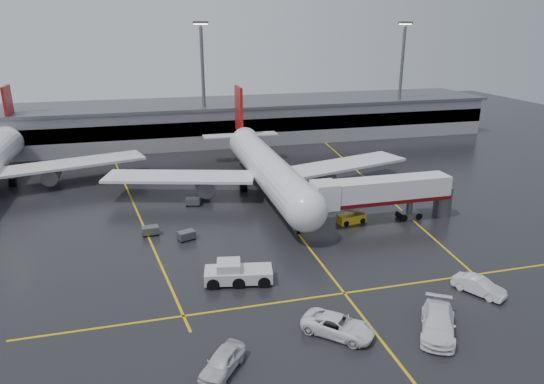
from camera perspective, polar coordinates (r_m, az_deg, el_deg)
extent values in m
plane|color=black|center=(68.01, 1.20, -2.53)|extent=(220.00, 220.00, 0.00)
cube|color=gold|center=(68.00, 1.20, -2.52)|extent=(0.25, 90.00, 0.02)
cube|color=gold|center=(49.30, 8.38, -11.53)|extent=(60.00, 0.25, 0.02)
cube|color=gold|center=(75.10, -15.82, -1.16)|extent=(9.99, 69.35, 0.02)
cube|color=gold|center=(83.05, 11.30, 1.11)|extent=(7.57, 69.64, 0.02)
cube|color=gray|center=(112.20, -5.60, 8.08)|extent=(120.00, 18.00, 8.00)
cube|color=black|center=(103.59, -4.80, 7.48)|extent=(120.00, 0.40, 3.00)
cube|color=#595B60|center=(111.49, -5.67, 10.25)|extent=(122.00, 19.00, 0.60)
cylinder|color=#595B60|center=(104.35, -7.96, 11.90)|extent=(0.70, 0.70, 25.00)
cube|color=#595B60|center=(103.62, -8.29, 18.89)|extent=(3.00, 1.20, 0.50)
cube|color=#FFE5B2|center=(103.62, -8.29, 18.72)|extent=(2.60, 0.90, 0.20)
cylinder|color=#595B60|center=(118.50, 14.69, 12.29)|extent=(0.70, 0.70, 25.00)
cube|color=#595B60|center=(117.87, 15.22, 18.43)|extent=(3.00, 1.20, 0.50)
cube|color=#FFE5B2|center=(117.87, 15.21, 18.28)|extent=(2.60, 0.90, 0.20)
cylinder|color=silver|center=(73.98, -0.48, 2.69)|extent=(5.20, 36.00, 5.20)
sphere|color=silver|center=(57.60, 3.96, -2.13)|extent=(5.20, 5.20, 5.20)
cone|color=silver|center=(93.71, -3.69, 6.49)|extent=(4.94, 8.00, 4.94)
cube|color=maroon|center=(93.76, -3.87, 9.54)|extent=(0.50, 5.50, 8.50)
cube|color=silver|center=(93.67, -3.69, 6.61)|extent=(14.00, 3.00, 0.25)
cube|color=silver|center=(74.15, -10.65, 1.75)|extent=(22.80, 11.83, 0.40)
cube|color=silver|center=(80.07, 8.22, 3.16)|extent=(22.80, 11.83, 0.40)
cylinder|color=#595B60|center=(73.91, -7.82, 0.71)|extent=(2.60, 4.50, 2.60)
cylinder|color=#595B60|center=(78.30, 6.09, 1.82)|extent=(2.60, 4.50, 2.60)
cylinder|color=#595B60|center=(61.43, 3.00, -3.95)|extent=(0.56, 0.56, 2.00)
cylinder|color=#595B60|center=(77.03, -3.34, 0.83)|extent=(0.56, 0.56, 2.00)
cylinder|color=#595B60|center=(78.48, 1.25, 1.20)|extent=(0.56, 0.56, 2.00)
cylinder|color=black|center=(61.64, 3.00, -4.42)|extent=(0.40, 1.10, 1.10)
cylinder|color=black|center=(77.17, -3.33, 0.52)|extent=(1.00, 1.40, 1.40)
cylinder|color=black|center=(78.62, 1.24, 0.89)|extent=(1.00, 1.40, 1.40)
cone|color=silver|center=(106.64, -27.91, 5.85)|extent=(4.94, 8.00, 4.94)
cube|color=maroon|center=(106.79, -28.20, 8.52)|extent=(0.50, 5.50, 8.50)
cube|color=silver|center=(106.60, -27.93, 5.96)|extent=(14.00, 3.00, 0.25)
cube|color=silver|center=(86.33, -21.96, 3.12)|extent=(22.80, 11.83, 0.40)
cylinder|color=#595B60|center=(86.27, -24.21, 1.84)|extent=(2.60, 4.50, 2.60)
cylinder|color=#595B60|center=(89.71, -27.90, 1.23)|extent=(0.56, 0.56, 2.00)
cylinder|color=black|center=(89.83, -27.86, 0.96)|extent=(1.00, 1.40, 1.40)
cube|color=silver|center=(65.56, 12.83, 0.25)|extent=(18.00, 3.20, 3.00)
cube|color=#4F070A|center=(65.97, 12.75, -0.82)|extent=(18.00, 3.30, 0.50)
cube|color=silver|center=(62.29, 6.11, -0.36)|extent=(3.00, 3.40, 3.30)
cylinder|color=#595B60|center=(68.38, 15.64, -1.78)|extent=(0.80, 0.80, 3.00)
cube|color=#595B60|center=(68.75, 15.56, -2.60)|extent=(2.60, 1.60, 0.90)
cylinder|color=#595B60|center=(70.81, 19.18, -1.01)|extent=(2.40, 2.40, 4.00)
cylinder|color=black|center=(68.22, 14.76, -2.70)|extent=(0.90, 1.80, 0.90)
cylinder|color=black|center=(69.29, 16.35, -2.51)|extent=(0.90, 1.80, 0.90)
cube|color=silver|center=(50.39, -3.90, -9.51)|extent=(7.16, 3.89, 1.16)
cube|color=silver|center=(49.95, -5.05, -8.56)|extent=(2.71, 2.71, 0.97)
cube|color=black|center=(49.95, -5.05, -8.56)|extent=(2.44, 2.44, 0.87)
cylinder|color=black|center=(50.62, -6.79, -9.91)|extent=(1.76, 3.09, 1.26)
cylinder|color=black|center=(50.55, -3.89, -9.85)|extent=(1.76, 3.09, 1.26)
cylinder|color=black|center=(50.62, -1.00, -9.77)|extent=(1.76, 3.09, 1.26)
cube|color=gold|center=(65.67, 9.19, -3.03)|extent=(3.95, 2.11, 1.15)
cube|color=#595B60|center=(65.28, 9.24, -2.14)|extent=(3.72, 1.47, 1.31)
cylinder|color=black|center=(65.14, 8.25, -3.42)|extent=(0.99, 1.86, 0.73)
cylinder|color=black|center=(66.42, 10.09, -3.08)|extent=(0.99, 1.86, 0.73)
imported|color=white|center=(43.04, 7.67, -15.11)|extent=(6.40, 6.20, 1.70)
imported|color=white|center=(45.03, 18.70, -14.17)|extent=(5.90, 7.14, 1.95)
imported|color=silver|center=(52.35, 22.87, -10.00)|extent=(3.91, 5.18, 1.63)
imported|color=silver|center=(39.13, -5.76, -18.97)|extent=(4.53, 5.07, 1.66)
cube|color=#595B60|center=(60.60, -9.90, -4.92)|extent=(2.32, 1.89, 0.90)
cylinder|color=black|center=(60.07, -10.36, -5.65)|extent=(0.40, 0.20, 0.40)
cylinder|color=black|center=(60.66, -8.98, -5.32)|extent=(0.40, 0.20, 0.40)
cylinder|color=black|center=(60.92, -10.75, -5.32)|extent=(0.40, 0.20, 0.40)
cylinder|color=black|center=(61.50, -9.39, -5.00)|extent=(0.40, 0.20, 0.40)
cube|color=#595B60|center=(62.88, -13.92, -4.31)|extent=(2.10, 1.46, 0.90)
cylinder|color=black|center=(62.55, -14.56, -4.96)|extent=(0.40, 0.20, 0.40)
cylinder|color=black|center=(62.66, -13.11, -4.79)|extent=(0.40, 0.20, 0.40)
cylinder|color=black|center=(63.47, -14.65, -4.61)|extent=(0.40, 0.20, 0.40)
cylinder|color=black|center=(63.58, -13.22, -4.44)|extent=(0.40, 0.20, 0.40)
cube|color=#595B60|center=(71.77, -9.16, -1.05)|extent=(2.24, 1.71, 0.90)
cylinder|color=black|center=(71.57, -9.82, -1.55)|extent=(0.40, 0.20, 0.40)
cylinder|color=black|center=(71.37, -8.55, -1.54)|extent=(0.40, 0.20, 0.40)
cylinder|color=black|center=(72.50, -9.72, -1.27)|extent=(0.40, 0.20, 0.40)
cylinder|color=black|center=(72.30, -8.46, -1.26)|extent=(0.40, 0.20, 0.40)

